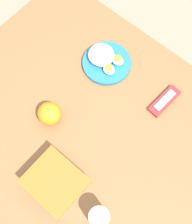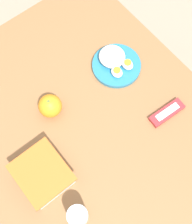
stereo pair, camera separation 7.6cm
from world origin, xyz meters
name	(u,v)px [view 2 (the right image)]	position (x,y,z in m)	size (l,w,h in m)	color
ground_plane	(91,167)	(0.00, 0.00, 0.00)	(10.00, 10.00, 0.00)	gray
table	(88,132)	(0.00, 0.00, 0.67)	(1.18, 0.93, 0.74)	brown
food_container	(43,175)	(-0.05, 0.23, 0.78)	(0.18, 0.16, 0.08)	white
orange_fruit	(50,106)	(0.14, 0.07, 0.79)	(0.09, 0.09, 0.09)	orange
rice_plate	(115,62)	(0.13, -0.24, 0.77)	(0.19, 0.19, 0.06)	teal
candy_bar	(167,113)	(-0.15, -0.26, 0.75)	(0.05, 0.14, 0.02)	#B7282D
drinking_glass	(78,216)	(-0.23, 0.22, 0.79)	(0.07, 0.07, 0.10)	silver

